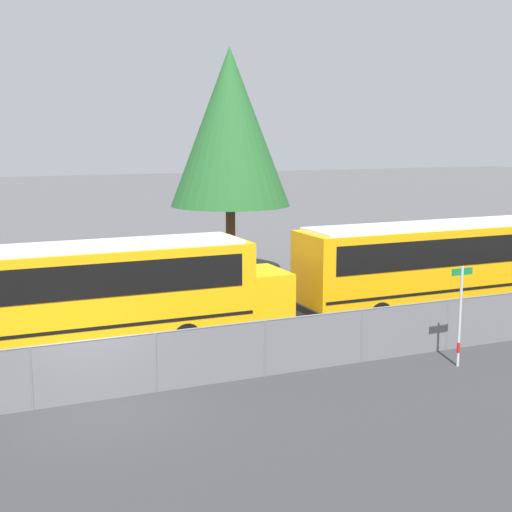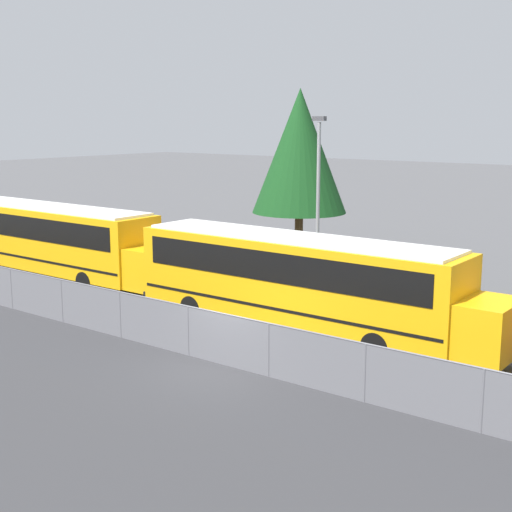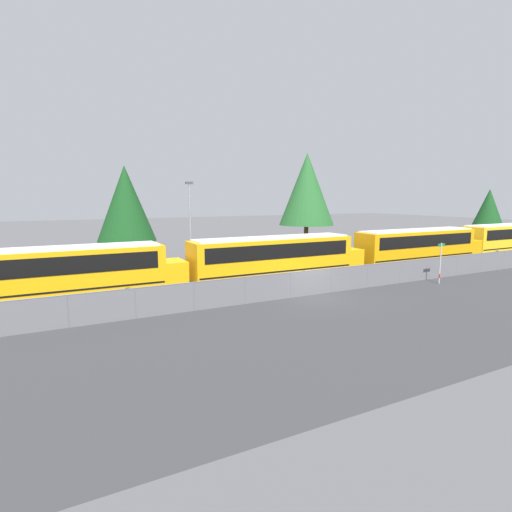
{
  "view_description": "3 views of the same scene",
  "coord_description": "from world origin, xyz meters",
  "views": [
    {
      "loc": [
        -3.04,
        -16.96,
        6.51
      ],
      "look_at": [
        6.49,
        5.07,
        2.4
      ],
      "focal_mm": 50.0,
      "sensor_mm": 36.0,
      "label": 1
    },
    {
      "loc": [
        12.76,
        -15.4,
        7.13
      ],
      "look_at": [
        -2.06,
        4.12,
        2.42
      ],
      "focal_mm": 50.0,
      "sensor_mm": 36.0,
      "label": 2
    },
    {
      "loc": [
        -14.16,
        -19.89,
        6.0
      ],
      "look_at": [
        -1.91,
        3.75,
        2.1
      ],
      "focal_mm": 28.0,
      "sensor_mm": 36.0,
      "label": 3
    }
  ],
  "objects": [
    {
      "name": "fence",
      "position": [
        0.0,
        -0.0,
        0.81
      ],
      "size": [
        82.07,
        0.07,
        1.59
      ],
      "color": "#9EA0A5",
      "rests_on": "ground_plane"
    },
    {
      "name": "light_pole",
      "position": [
        -4.03,
        11.25,
        4.01
      ],
      "size": [
        0.6,
        0.24,
        7.27
      ],
      "color": "gray",
      "rests_on": "ground_plane"
    },
    {
      "name": "school_bus_2",
      "position": [
        -0.11,
        4.08,
        1.94
      ],
      "size": [
        13.46,
        2.44,
        3.3
      ],
      "color": "#EDA80F",
      "rests_on": "ground_plane"
    },
    {
      "name": "ground_plane",
      "position": [
        0.0,
        0.0,
        0.0
      ],
      "size": [
        200.0,
        200.0,
        0.0
      ],
      "primitive_type": "plane",
      "color": "#4C4C4F"
    },
    {
      "name": "tree_1",
      "position": [
        -8.2,
        16.01,
        5.49
      ],
      "size": [
        4.98,
        4.98,
        8.74
      ],
      "color": "#51381E",
      "rests_on": "ground_plane"
    },
    {
      "name": "road_strip",
      "position": [
        0.0,
        -6.0,
        0.0
      ],
      "size": [
        116.0,
        12.0,
        0.01
      ],
      "color": "#333335",
      "rests_on": "ground_plane"
    },
    {
      "name": "school_bus_1",
      "position": [
        -13.84,
        4.44,
        1.94
      ],
      "size": [
        13.46,
        2.44,
        3.3
      ],
      "color": "#EDA80F",
      "rests_on": "ground_plane"
    }
  ]
}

